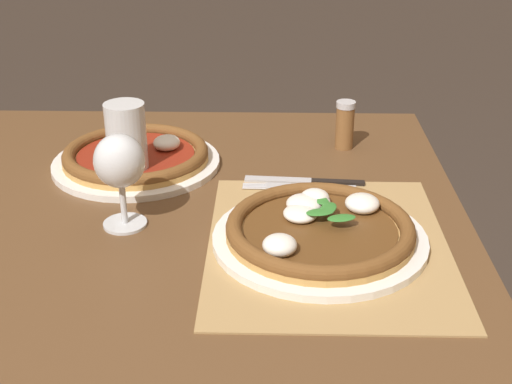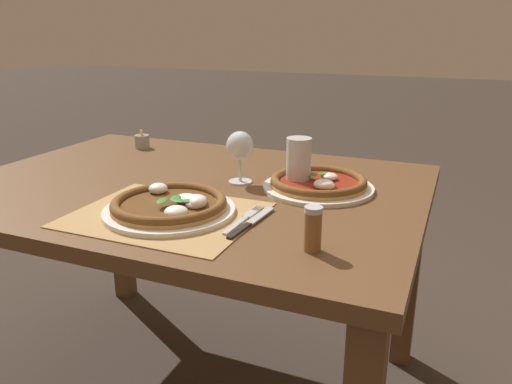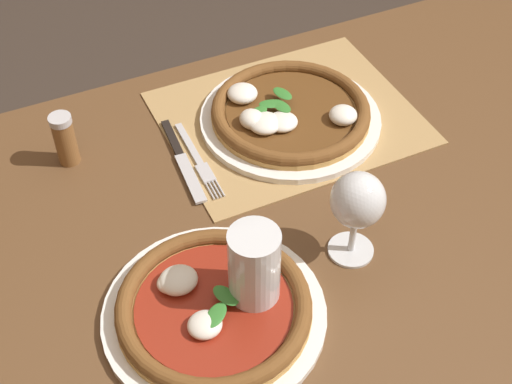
% 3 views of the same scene
% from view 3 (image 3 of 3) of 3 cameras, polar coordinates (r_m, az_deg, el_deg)
% --- Properties ---
extents(dining_table, '(1.36, 0.99, 0.74)m').
position_cam_3_polar(dining_table, '(1.26, 11.08, -3.32)').
color(dining_table, brown).
rests_on(dining_table, ground).
extents(paper_placemat, '(0.45, 0.36, 0.00)m').
position_cam_3_polar(paper_placemat, '(1.31, 2.63, 5.97)').
color(paper_placemat, '#A88451').
rests_on(paper_placemat, dining_table).
extents(pizza_near, '(0.33, 0.33, 0.05)m').
position_cam_3_polar(pizza_near, '(1.29, 2.66, 6.29)').
color(pizza_near, white).
rests_on(pizza_near, paper_placemat).
extents(pizza_far, '(0.32, 0.32, 0.05)m').
position_cam_3_polar(pizza_far, '(1.00, -3.48, -9.26)').
color(pizza_far, white).
rests_on(pizza_far, dining_table).
extents(wine_glass, '(0.08, 0.08, 0.16)m').
position_cam_3_polar(wine_glass, '(1.02, 8.12, -0.91)').
color(wine_glass, silver).
rests_on(wine_glass, dining_table).
extents(pint_glass, '(0.07, 0.07, 0.15)m').
position_cam_3_polar(pint_glass, '(0.97, -0.14, -6.44)').
color(pint_glass, silver).
rests_on(pint_glass, dining_table).
extents(fork, '(0.02, 0.20, 0.00)m').
position_cam_3_polar(fork, '(1.22, -4.66, 2.58)').
color(fork, '#B7B7BC').
rests_on(fork, paper_placemat).
extents(knife, '(0.03, 0.22, 0.01)m').
position_cam_3_polar(knife, '(1.23, -5.92, 2.56)').
color(knife, black).
rests_on(knife, paper_placemat).
extents(pepper_shaker, '(0.04, 0.04, 0.10)m').
position_cam_3_polar(pepper_shaker, '(1.23, -15.05, 4.11)').
color(pepper_shaker, brown).
rests_on(pepper_shaker, dining_table).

